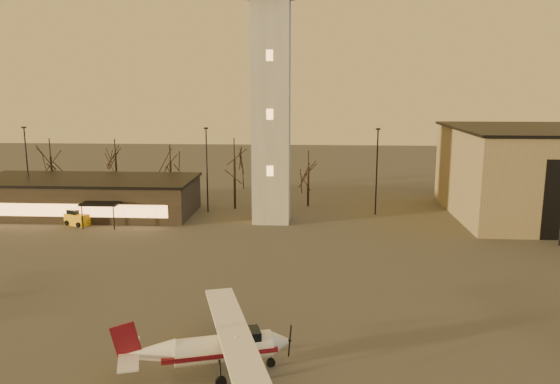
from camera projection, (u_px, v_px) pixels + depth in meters
The scene contains 7 objects.
ground at pixel (233, 346), 31.92m from camera, with size 220.00×220.00×0.00m, color #43403D.
control_tower at pixel (271, 72), 58.17m from camera, with size 6.80×6.80×32.60m.
terminal at pixel (87, 196), 64.16m from camera, with size 25.40×12.20×4.30m.
light_poles at pixel (277, 172), 61.22m from camera, with size 58.50×12.25×10.14m.
tree_row at pixel (171, 157), 69.96m from camera, with size 37.20×9.20×8.80m.
cessna_front at pixel (226, 352), 28.74m from camera, with size 9.88×12.19×3.39m.
service_cart at pixel (77, 219), 59.54m from camera, with size 3.01×2.51×1.69m.
Camera 1 is at (4.59, -29.37, 14.97)m, focal length 35.00 mm.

